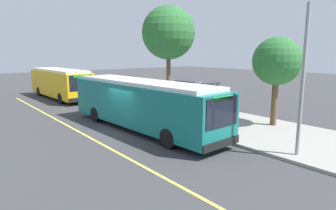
{
  "coord_description": "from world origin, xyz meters",
  "views": [
    {
      "loc": [
        14.42,
        -8.34,
        4.54
      ],
      "look_at": [
        2.33,
        1.34,
        1.74
      ],
      "focal_mm": 30.91,
      "sensor_mm": 36.0,
      "label": 1
    }
  ],
  "objects_px": {
    "route_sign_post": "(198,98)",
    "waiting_bench": "(199,109)",
    "pedestrian_commuter": "(222,112)",
    "transit_bus_second": "(60,83)",
    "transit_bus_main": "(142,103)"
  },
  "relations": [
    {
      "from": "route_sign_post",
      "to": "waiting_bench",
      "type": "bearing_deg",
      "value": 133.55
    },
    {
      "from": "waiting_bench",
      "to": "pedestrian_commuter",
      "type": "relative_size",
      "value": 0.95
    },
    {
      "from": "waiting_bench",
      "to": "pedestrian_commuter",
      "type": "height_order",
      "value": "pedestrian_commuter"
    },
    {
      "from": "route_sign_post",
      "to": "pedestrian_commuter",
      "type": "height_order",
      "value": "route_sign_post"
    },
    {
      "from": "transit_bus_second",
      "to": "route_sign_post",
      "type": "height_order",
      "value": "same"
    },
    {
      "from": "transit_bus_second",
      "to": "waiting_bench",
      "type": "relative_size",
      "value": 6.52
    },
    {
      "from": "route_sign_post",
      "to": "pedestrian_commuter",
      "type": "relative_size",
      "value": 1.66
    },
    {
      "from": "transit_bus_second",
      "to": "pedestrian_commuter",
      "type": "bearing_deg",
      "value": 9.68
    },
    {
      "from": "transit_bus_second",
      "to": "waiting_bench",
      "type": "bearing_deg",
      "value": 16.48
    },
    {
      "from": "transit_bus_main",
      "to": "transit_bus_second",
      "type": "bearing_deg",
      "value": 178.92
    },
    {
      "from": "pedestrian_commuter",
      "to": "transit_bus_main",
      "type": "bearing_deg",
      "value": -133.56
    },
    {
      "from": "pedestrian_commuter",
      "to": "waiting_bench",
      "type": "bearing_deg",
      "value": 157.5
    },
    {
      "from": "transit_bus_main",
      "to": "waiting_bench",
      "type": "xyz_separation_m",
      "value": [
        0.01,
        4.78,
        -0.99
      ]
    },
    {
      "from": "transit_bus_second",
      "to": "pedestrian_commuter",
      "type": "relative_size",
      "value": 6.17
    },
    {
      "from": "transit_bus_second",
      "to": "waiting_bench",
      "type": "height_order",
      "value": "transit_bus_second"
    }
  ]
}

